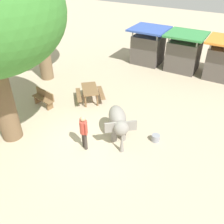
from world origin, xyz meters
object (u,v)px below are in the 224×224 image
object	(u,v)px
picnic_table_near	(90,91)
elephant	(118,121)
market_stall_green	(183,54)
market_stall_orange	(224,61)
wooden_bench	(44,98)
market_stall_blue	(148,47)
person_handler	(84,130)
feed_bucket	(156,138)

from	to	relation	value
picnic_table_near	elephant	bearing A→B (deg)	13.83
market_stall_green	market_stall_orange	world-z (taller)	same
elephant	wooden_bench	xyz separation A→B (m)	(-4.72, 0.35, -0.41)
market_stall_blue	market_stall_green	xyz separation A→B (m)	(2.60, 0.00, 0.00)
elephant	market_stall_green	bearing A→B (deg)	139.14
wooden_bench	market_stall_orange	xyz separation A→B (m)	(7.58, 8.34, 0.67)
wooden_bench	elephant	bearing A→B (deg)	-175.12
person_handler	feed_bucket	distance (m)	3.20
wooden_bench	market_stall_orange	distance (m)	11.29
elephant	person_handler	bearing A→B (deg)	-72.27
market_stall_orange	market_stall_blue	bearing A→B (deg)	180.00
feed_bucket	picnic_table_near	bearing A→B (deg)	162.61
picnic_table_near	person_handler	bearing A→B (deg)	-10.24
person_handler	market_stall_blue	size ratio (longest dim) A/B	0.64
picnic_table_near	market_stall_orange	distance (m)	8.83
market_stall_green	elephant	bearing A→B (deg)	-91.73
elephant	wooden_bench	world-z (taller)	elephant
market_stall_orange	wooden_bench	bearing A→B (deg)	-132.27
elephant	person_handler	world-z (taller)	person_handler
market_stall_blue	elephant	bearing A→B (deg)	-74.95
market_stall_green	feed_bucket	world-z (taller)	market_stall_green
picnic_table_near	market_stall_green	size ratio (longest dim) A/B	0.83
market_stall_green	market_stall_orange	size ratio (longest dim) A/B	1.00
wooden_bench	feed_bucket	xyz separation A→B (m)	(6.28, 0.25, -0.31)
market_stall_blue	wooden_bench	bearing A→B (deg)	-105.93
market_stall_green	market_stall_orange	distance (m)	2.60
market_stall_blue	feed_bucket	xyz separation A→B (m)	(3.90, -8.09, -0.98)
elephant	feed_bucket	world-z (taller)	elephant
market_stall_blue	feed_bucket	bearing A→B (deg)	-64.24
wooden_bench	picnic_table_near	world-z (taller)	wooden_bench
wooden_bench	market_stall_blue	distance (m)	8.70
wooden_bench	market_stall_green	bearing A→B (deg)	-111.69
wooden_bench	market_stall_green	xyz separation A→B (m)	(4.98, 8.34, 0.67)
elephant	market_stall_green	size ratio (longest dim) A/B	0.75
feed_bucket	person_handler	bearing A→B (deg)	-141.59
market_stall_blue	market_stall_green	bearing A→B (deg)	0.00
wooden_bench	feed_bucket	world-z (taller)	wooden_bench
person_handler	market_stall_green	bearing A→B (deg)	19.93
wooden_bench	market_stall_green	distance (m)	9.74
market_stall_green	feed_bucket	size ratio (longest dim) A/B	7.00
market_stall_green	market_stall_orange	xyz separation A→B (m)	(2.60, 0.00, 0.00)
elephant	feed_bucket	size ratio (longest dim) A/B	5.22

